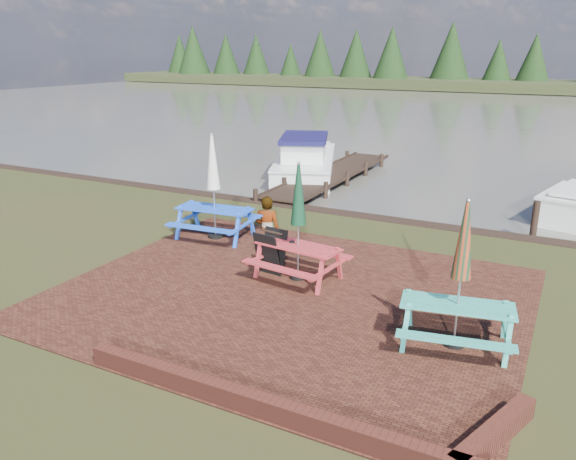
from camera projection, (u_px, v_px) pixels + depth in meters
The scene contains 12 objects.
ground at pixel (264, 315), 10.39m from camera, with size 120.00×120.00×0.00m, color black.
paving at pixel (289, 295), 11.23m from camera, with size 9.00×7.50×0.02m, color black.
brick_wall at pixel (315, 413), 7.37m from camera, with size 6.21×1.79×0.30m.
water at pixel (510, 115), 41.67m from camera, with size 120.00×60.00×0.02m, color #413E37.
far_treeline at pixel (545, 62), 65.17m from camera, with size 120.00×10.00×8.10m.
picnic_table_teal at pixel (458, 298), 9.07m from camera, with size 2.06×1.90×2.50m.
picnic_table_red at pixel (298, 240), 11.78m from camera, with size 2.00×1.83×2.51m.
picnic_table_blue at pixel (214, 203), 14.36m from camera, with size 2.08×1.89×2.69m.
chalkboard at pixel (271, 252), 12.20m from camera, with size 0.63×0.65×0.97m.
jetty at pixel (330, 175), 21.42m from camera, with size 1.76×9.08×1.00m.
boat_jetty at pixel (305, 162), 22.58m from camera, with size 4.42×6.79×1.86m.
person at pixel (267, 197), 14.92m from camera, with size 0.70×0.46×1.92m, color gray.
Camera 1 is at (4.71, -8.15, 4.71)m, focal length 35.00 mm.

